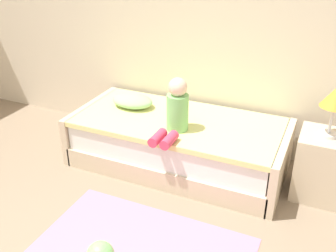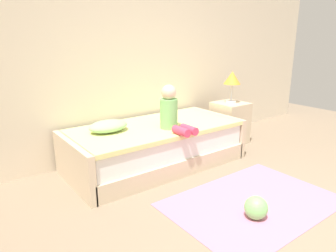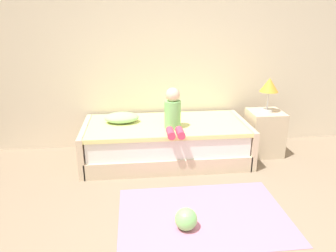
{
  "view_description": "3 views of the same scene",
  "coord_description": "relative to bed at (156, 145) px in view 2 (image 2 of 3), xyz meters",
  "views": [
    {
      "loc": [
        1.23,
        -1.14,
        2.16
      ],
      "look_at": [
        -0.06,
        1.75,
        0.55
      ],
      "focal_mm": 41.5,
      "sensor_mm": 36.0,
      "label": 1
    },
    {
      "loc": [
        -2.03,
        -0.89,
        1.5
      ],
      "look_at": [
        -0.06,
        1.75,
        0.55
      ],
      "focal_mm": 32.75,
      "sensor_mm": 36.0,
      "label": 2
    },
    {
      "loc": [
        -0.46,
        -1.83,
        1.8
      ],
      "look_at": [
        -0.06,
        1.75,
        0.55
      ],
      "focal_mm": 33.95,
      "sensor_mm": 36.0,
      "label": 3
    }
  ],
  "objects": [
    {
      "name": "nightstand",
      "position": [
        1.35,
        0.04,
        0.05
      ],
      "size": [
        0.44,
        0.44,
        0.6
      ],
      "primitive_type": "cube",
      "color": "beige",
      "rests_on": "ground"
    },
    {
      "name": "toy_ball",
      "position": [
        0.03,
        -1.48,
        -0.15
      ],
      "size": [
        0.2,
        0.2,
        0.2
      ],
      "primitive_type": "sphere",
      "color": "#7FD872",
      "rests_on": "ground"
    },
    {
      "name": "ground_plane",
      "position": [
        0.06,
        -2.0,
        -0.25
      ],
      "size": [
        9.2,
        9.2,
        0.0
      ],
      "primitive_type": "plane",
      "color": "gray"
    },
    {
      "name": "child_figure",
      "position": [
        0.06,
        -0.23,
        0.46
      ],
      "size": [
        0.2,
        0.51,
        0.5
      ],
      "color": "#7FC672",
      "rests_on": "bed"
    },
    {
      "name": "pillow",
      "position": [
        -0.56,
        0.1,
        0.32
      ],
      "size": [
        0.44,
        0.3,
        0.13
      ],
      "primitive_type": "ellipsoid",
      "color": "#99CC8C",
      "rests_on": "bed"
    },
    {
      "name": "bed",
      "position": [
        0.0,
        0.0,
        0.0
      ],
      "size": [
        2.11,
        1.0,
        0.5
      ],
      "color": "beige",
      "rests_on": "ground"
    },
    {
      "name": "area_rug",
      "position": [
        0.22,
        -1.3,
        -0.24
      ],
      "size": [
        1.6,
        1.1,
        0.01
      ],
      "primitive_type": "cube",
      "color": "pink",
      "rests_on": "ground"
    },
    {
      "name": "wall_rear",
      "position": [
        0.06,
        0.6,
        1.2
      ],
      "size": [
        7.2,
        0.1,
        2.9
      ],
      "primitive_type": "cube",
      "color": "beige",
      "rests_on": "ground"
    },
    {
      "name": "table_lamp",
      "position": [
        1.35,
        0.04,
        0.69
      ],
      "size": [
        0.24,
        0.24,
        0.45
      ],
      "color": "silver",
      "rests_on": "nightstand"
    }
  ]
}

